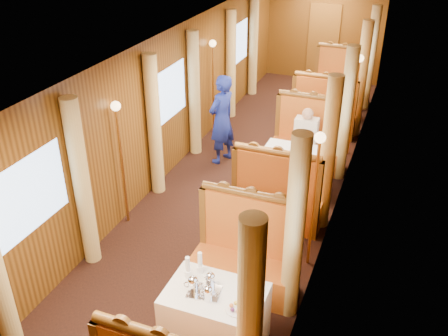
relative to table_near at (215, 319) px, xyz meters
The scene contains 46 objects.
floor 3.60m from the table_near, 102.09° to the left, with size 3.00×12.00×0.01m, color black, non-canonical shape.
ceiling 4.16m from the table_near, 102.09° to the left, with size 3.00×12.00×0.01m, color silver, non-canonical shape.
wall_far 9.57m from the table_near, 94.51° to the left, with size 3.00×2.50×0.01m, color brown, non-canonical shape.
wall_left 4.25m from the table_near, 122.74° to the left, with size 12.00×2.50×0.01m, color brown, non-canonical shape.
wall_right 3.68m from the table_near, 77.91° to the left, with size 12.00×2.50×0.01m, color brown, non-canonical shape.
doorway_far 9.52m from the table_near, 94.53° to the left, with size 0.80×0.04×2.00m, color brown.
table_near is the anchor object (origin of this frame).
banquette_near_aft 1.02m from the table_near, 90.00° to the left, with size 1.30×0.55×1.34m.
table_mid 3.50m from the table_near, 90.00° to the left, with size 1.05×0.72×0.75m, color white.
banquette_mid_fwd 2.49m from the table_near, 90.00° to the left, with size 1.30×0.55×1.34m.
banquette_mid_aft 4.51m from the table_near, 90.00° to the left, with size 1.30×0.55×1.34m.
table_far 7.00m from the table_near, 90.00° to the left, with size 1.05×0.72×0.75m, color white.
banquette_far_fwd 5.99m from the table_near, 90.00° to the left, with size 1.30×0.55×1.34m.
banquette_far_aft 8.01m from the table_near, 90.00° to the left, with size 1.30×0.55×1.34m.
tea_tray 0.40m from the table_near, 160.38° to the right, with size 0.34×0.26×0.01m, color silver.
teapot_left 0.50m from the table_near, 163.76° to the right, with size 0.18×0.14×0.15m, color silver, non-canonical shape.
teapot_right 0.46m from the table_near, 101.20° to the right, with size 0.16×0.12×0.13m, color silver, non-canonical shape.
teapot_back 0.46m from the table_near, 137.22° to the left, with size 0.17×0.12×0.14m, color silver, non-canonical shape.
fruit_plate 0.52m from the table_near, 26.75° to the right, with size 0.23×0.23×0.05m.
cup_inboard 0.62m from the table_near, 161.10° to the left, with size 0.08×0.08×0.26m.
cup_outboard 0.60m from the table_near, 138.14° to the left, with size 0.08×0.08×0.26m.
rose_vase_mid 3.53m from the table_near, 90.31° to the left, with size 0.06×0.06×0.36m.
rose_vase_far 7.06m from the table_near, 90.22° to the left, with size 0.06×0.06×0.36m.
window_left_near 2.48m from the table_near, behind, with size 1.20×0.90×0.01m, color #8CADD8, non-canonical shape.
curtain_left_near_b 2.41m from the table_near, 159.89° to the left, with size 0.22×0.22×2.35m, color tan.
window_right_near 1.30m from the table_near, ahead, with size 1.20×0.90×0.01m, color #8CADD8, non-canonical shape.
curtain_right_near_a 1.28m from the table_near, 51.07° to the right, with size 0.22×0.22×2.35m, color tan.
curtain_right_near_b 1.28m from the table_near, 51.07° to the left, with size 0.22×0.22×2.35m, color tan.
window_left_mid 4.29m from the table_near, 122.56° to the left, with size 1.20×0.90×0.01m, color #8CADD8, non-canonical shape.
curtain_left_mid_a 3.55m from the table_near, 128.06° to the left, with size 0.22×0.22×2.35m, color tan.
curtain_left_mid_b 4.85m from the table_near, 116.46° to the left, with size 0.22×0.22×2.35m, color tan.
window_right_mid 3.73m from the table_near, 78.14° to the left, with size 1.20×0.90×0.01m, color #8CADD8, non-canonical shape.
curtain_right_mid_a 2.90m from the table_near, 76.96° to the left, with size 0.22×0.22×2.35m, color tan.
curtain_right_mid_b 4.40m from the table_near, 81.63° to the left, with size 0.22×0.22×2.35m, color tan.
window_left_far 7.43m from the table_near, 107.71° to the left, with size 1.20×0.90×0.01m, color #8CADD8, non-canonical shape.
curtain_left_far_a 6.62m from the table_near, 108.90° to the left, with size 0.22×0.22×2.35m, color tan.
curtain_left_far_b 8.11m from the table_near, 105.31° to the left, with size 0.22×0.22×2.35m, color tan.
window_right_far 7.12m from the table_near, 84.01° to the left, with size 1.20×0.90×0.01m, color #8CADD8, non-canonical shape.
curtain_right_far_a 6.30m from the table_near, 84.22° to the left, with size 0.22×0.22×2.35m, color tan.
curtain_right_far_b 7.85m from the table_near, 85.37° to the left, with size 0.22×0.22×2.35m, color tan.
sconce_left_fore 2.95m from the table_near, 140.86° to the left, with size 0.14×0.14×1.95m.
sconce_right_fore 2.12m from the table_near, 69.62° to the left, with size 0.14×0.14×1.95m.
sconce_left_aft 5.76m from the table_near, 112.27° to the left, with size 0.14×0.14×1.95m.
sconce_right_aft 5.39m from the table_near, 82.94° to the left, with size 0.14×0.14×1.95m.
steward 4.41m from the table_near, 110.30° to the left, with size 0.61×0.40×1.67m, color navy.
passenger 4.25m from the table_near, 90.00° to the left, with size 0.40×0.44×0.76m.
Camera 1 is at (2.25, -7.15, 4.40)m, focal length 40.00 mm.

